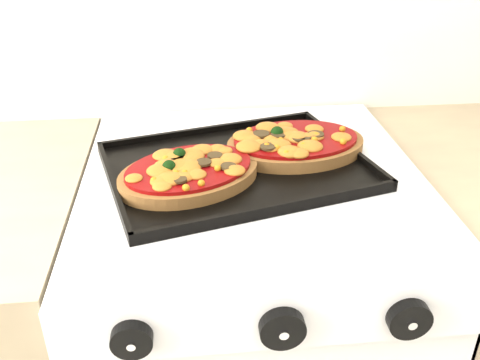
{
  "coord_description": "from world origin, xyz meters",
  "views": [
    {
      "loc": [
        -0.1,
        0.87,
        1.35
      ],
      "look_at": [
        -0.02,
        1.65,
        0.92
      ],
      "focal_mm": 40.0,
      "sensor_mm": 36.0,
      "label": 1
    }
  ],
  "objects": [
    {
      "name": "baking_tray",
      "position": [
        -0.02,
        1.7,
        0.92
      ],
      "size": [
        0.51,
        0.43,
        0.02
      ],
      "primitive_type": "cube",
      "rotation": [
        0.0,
        0.0,
        0.26
      ],
      "color": "black",
      "rests_on": "stove"
    },
    {
      "name": "control_panel",
      "position": [
        0.01,
        1.39,
        0.85
      ],
      "size": [
        0.6,
        0.02,
        0.09
      ],
      "primitive_type": "cube",
      "color": "silver",
      "rests_on": "stove"
    },
    {
      "name": "knob_left",
      "position": [
        -0.19,
        1.37,
        0.85
      ],
      "size": [
        0.05,
        0.02,
        0.05
      ],
      "primitive_type": "cylinder",
      "rotation": [
        1.57,
        0.0,
        0.0
      ],
      "color": "black",
      "rests_on": "control_panel"
    },
    {
      "name": "pizza_right",
      "position": [
        0.09,
        1.75,
        0.94
      ],
      "size": [
        0.28,
        0.21,
        0.04
      ],
      "primitive_type": null,
      "rotation": [
        0.0,
        0.0,
        0.13
      ],
      "color": "brown",
      "rests_on": "baking_tray"
    },
    {
      "name": "knob_right",
      "position": [
        0.17,
        1.37,
        0.85
      ],
      "size": [
        0.06,
        0.02,
        0.06
      ],
      "primitive_type": "cylinder",
      "rotation": [
        1.57,
        0.0,
        0.0
      ],
      "color": "black",
      "rests_on": "control_panel"
    },
    {
      "name": "knob_center",
      "position": [
        0.0,
        1.37,
        0.85
      ],
      "size": [
        0.06,
        0.02,
        0.06
      ],
      "primitive_type": "cylinder",
      "rotation": [
        1.57,
        0.0,
        0.0
      ],
      "color": "black",
      "rests_on": "control_panel"
    },
    {
      "name": "stove",
      "position": [
        0.01,
        1.7,
        0.46
      ],
      "size": [
        0.6,
        0.6,
        0.91
      ],
      "primitive_type": "cube",
      "color": "silver",
      "rests_on": "floor"
    },
    {
      "name": "pizza_left",
      "position": [
        -0.11,
        1.65,
        0.94
      ],
      "size": [
        0.29,
        0.26,
        0.04
      ],
      "primitive_type": null,
      "rotation": [
        0.0,
        0.0,
        0.42
      ],
      "color": "brown",
      "rests_on": "baking_tray"
    }
  ]
}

